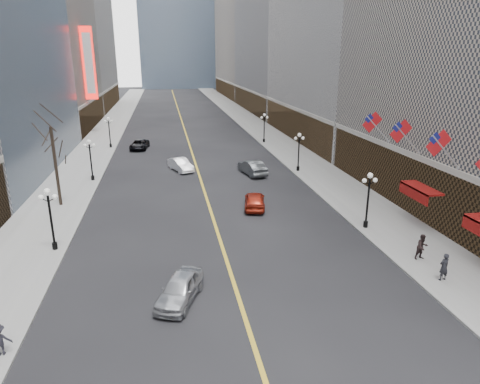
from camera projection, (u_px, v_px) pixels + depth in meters
name	position (u px, v px, depth m)	size (l,w,h in m)	color
sidewalk_east	(271.00, 138.00, 72.23)	(6.00, 230.00, 0.15)	gray
sidewalk_west	(99.00, 143.00, 67.59)	(6.00, 230.00, 0.15)	gray
lane_line	(185.00, 131.00, 79.31)	(0.25, 200.00, 0.02)	gold
bldg_east_c	(302.00, 7.00, 101.29)	(26.60, 40.60, 48.80)	#959598
streetlamp_east_1	(368.00, 194.00, 33.48)	(1.26, 0.44, 4.52)	black
streetlamp_east_2	(299.00, 148.00, 50.36)	(1.26, 0.44, 4.52)	black
streetlamp_east_3	(264.00, 125.00, 67.25)	(1.26, 0.44, 4.52)	black
streetlamp_west_1	(50.00, 213.00, 29.57)	(1.26, 0.44, 4.52)	black
streetlamp_west_2	(90.00, 156.00, 46.45)	(1.26, 0.44, 4.52)	black
streetlamp_west_3	(109.00, 129.00, 63.34)	(1.26, 0.44, 4.52)	black
flag_3	(441.00, 145.00, 29.91)	(2.87, 0.12, 2.87)	#B2B2B7
flag_4	(403.00, 133.00, 34.60)	(2.87, 0.12, 2.87)	#B2B2B7
flag_5	(374.00, 124.00, 39.29)	(2.87, 0.12, 2.87)	#B2B2B7
awning_c	(419.00, 189.00, 34.14)	(1.40, 4.00, 0.93)	maroon
theatre_marquee	(89.00, 63.00, 73.02)	(2.00, 0.55, 12.00)	red
tree_west_far	(52.00, 139.00, 37.65)	(3.60, 3.60, 7.92)	#2D231C
car_nb_near	(180.00, 289.00, 24.06)	(1.80, 4.47, 1.52)	#ABAEB3
car_nb_mid	(181.00, 165.00, 51.50)	(1.58, 4.54, 1.50)	white
car_nb_far	(139.00, 145.00, 63.37)	(2.30, 4.99, 1.39)	black
car_sb_mid	(255.00, 200.00, 38.81)	(1.81, 4.49, 1.53)	maroon
car_sb_far	(252.00, 167.00, 49.83)	(1.79, 5.13, 1.69)	#424649
ped_ne_corner	(444.00, 267.00, 25.96)	(0.65, 0.47, 1.77)	black
ped_east_walk	(422.00, 247.00, 28.66)	(0.86, 0.47, 1.78)	black
ped_west_walk	(0.00, 340.00, 19.47)	(1.01, 0.41, 1.56)	black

